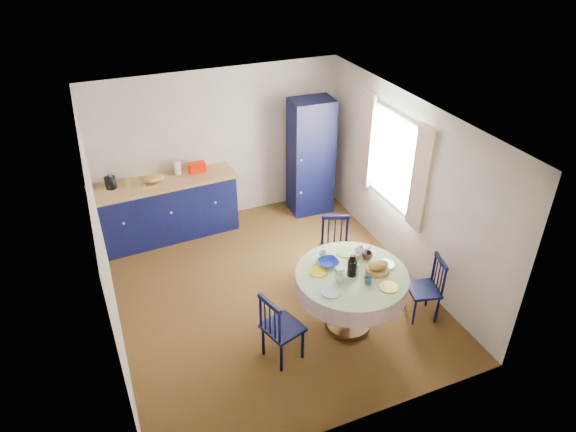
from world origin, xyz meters
The scene contains 17 objects.
floor centered at (0.00, 0.00, 0.00)m, with size 4.50×4.50×0.00m, color black.
ceiling centered at (0.00, 0.00, 2.50)m, with size 4.50×4.50×0.00m, color white.
wall_back centered at (0.00, 2.25, 1.25)m, with size 4.00×0.02×2.50m, color silver.
wall_left centered at (-2.00, 0.00, 1.25)m, with size 0.02×4.50×2.50m, color silver.
wall_right centered at (2.00, 0.00, 1.25)m, with size 0.02×4.50×2.50m, color silver.
window centered at (1.95, 0.30, 1.52)m, with size 0.10×1.74×1.45m.
kitchen_counter centered at (-1.00, 1.96, 0.50)m, with size 2.22×0.80×1.22m.
pantry_cabinet centered at (1.42, 1.85, 0.98)m, with size 0.71×0.52×1.97m.
dining_table centered at (0.68, -0.97, 0.69)m, with size 1.35×1.35×1.10m.
chair_left centered at (-0.32, -1.15, 0.47)m, with size 0.50×0.51×0.93m.
chair_far centered at (0.95, -0.01, 0.47)m, with size 0.53×0.52×0.93m.
chair_right centered at (1.65, -1.17, 0.44)m, with size 0.45×0.47×0.87m.
mug_a centered at (0.46, -1.05, 0.86)m, with size 0.12×0.12×0.09m, color silver.
mug_b centered at (0.74, -1.21, 0.86)m, with size 0.10×0.10×0.09m, color #30666B.
mug_c centered at (0.98, -0.79, 0.87)m, with size 0.13×0.13×0.10m, color black.
mug_d centered at (0.48, -0.56, 0.86)m, with size 0.10×0.10×0.09m, color silver.
cobalt_bowl centered at (0.49, -0.71, 0.85)m, with size 0.24×0.24×0.06m, color navy.
Camera 1 is at (-1.87, -5.15, 4.58)m, focal length 32.00 mm.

